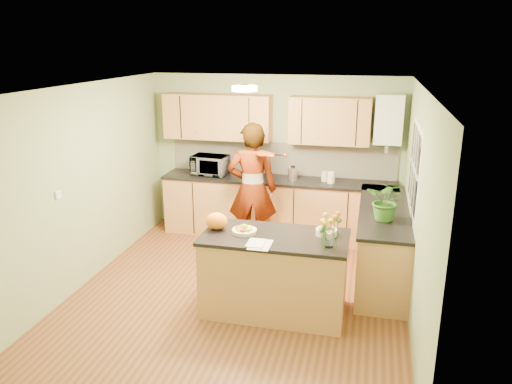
# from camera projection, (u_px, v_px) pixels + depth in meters

# --- Properties ---
(floor) EXTENTS (4.50, 4.50, 0.00)m
(floor) POSITION_uv_depth(u_px,v_px,m) (240.00, 291.00, 6.22)
(floor) COLOR brown
(floor) RESTS_ON ground
(ceiling) EXTENTS (4.00, 4.50, 0.02)m
(ceiling) POSITION_uv_depth(u_px,v_px,m) (238.00, 87.00, 5.49)
(ceiling) COLOR silver
(ceiling) RESTS_ON wall_back
(wall_back) EXTENTS (4.00, 0.02, 2.50)m
(wall_back) POSITION_uv_depth(u_px,v_px,m) (276.00, 155.00, 7.95)
(wall_back) COLOR #94AF7D
(wall_back) RESTS_ON floor
(wall_front) EXTENTS (4.00, 0.02, 2.50)m
(wall_front) POSITION_uv_depth(u_px,v_px,m) (162.00, 282.00, 3.76)
(wall_front) COLOR #94AF7D
(wall_front) RESTS_ON floor
(wall_left) EXTENTS (0.02, 4.50, 2.50)m
(wall_left) POSITION_uv_depth(u_px,v_px,m) (86.00, 185.00, 6.29)
(wall_left) COLOR #94AF7D
(wall_left) RESTS_ON floor
(wall_right) EXTENTS (0.02, 4.50, 2.50)m
(wall_right) POSITION_uv_depth(u_px,v_px,m) (417.00, 208.00, 5.42)
(wall_right) COLOR #94AF7D
(wall_right) RESTS_ON floor
(back_counter) EXTENTS (3.64, 0.62, 0.94)m
(back_counter) POSITION_uv_depth(u_px,v_px,m) (278.00, 207.00, 7.87)
(back_counter) COLOR #C37F4E
(back_counter) RESTS_ON floor
(right_counter) EXTENTS (0.62, 2.24, 0.94)m
(right_counter) POSITION_uv_depth(u_px,v_px,m) (382.00, 242.00, 6.50)
(right_counter) COLOR #C37F4E
(right_counter) RESTS_ON floor
(splashback) EXTENTS (3.60, 0.02, 0.52)m
(splashback) POSITION_uv_depth(u_px,v_px,m) (281.00, 158.00, 7.93)
(splashback) COLOR silver
(splashback) RESTS_ON back_counter
(upper_cabinets) EXTENTS (3.20, 0.34, 0.70)m
(upper_cabinets) POSITION_uv_depth(u_px,v_px,m) (263.00, 118.00, 7.66)
(upper_cabinets) COLOR #C37F4E
(upper_cabinets) RESTS_ON wall_back
(boiler) EXTENTS (0.40, 0.30, 0.86)m
(boiler) POSITION_uv_depth(u_px,v_px,m) (389.00, 119.00, 7.24)
(boiler) COLOR white
(boiler) RESTS_ON wall_back
(window_right) EXTENTS (0.01, 1.30, 1.05)m
(window_right) POSITION_uv_depth(u_px,v_px,m) (415.00, 168.00, 5.89)
(window_right) COLOR white
(window_right) RESTS_ON wall_right
(light_switch) EXTENTS (0.02, 0.09, 0.09)m
(light_switch) POSITION_uv_depth(u_px,v_px,m) (58.00, 195.00, 5.71)
(light_switch) COLOR white
(light_switch) RESTS_ON wall_left
(ceiling_lamp) EXTENTS (0.30, 0.30, 0.07)m
(ceiling_lamp) POSITION_uv_depth(u_px,v_px,m) (245.00, 88.00, 5.78)
(ceiling_lamp) COLOR #FFEABF
(ceiling_lamp) RESTS_ON ceiling
(peninsula_island) EXTENTS (1.62, 0.83, 0.93)m
(peninsula_island) POSITION_uv_depth(u_px,v_px,m) (275.00, 274.00, 5.64)
(peninsula_island) COLOR #C37F4E
(peninsula_island) RESTS_ON floor
(fruit_dish) EXTENTS (0.28, 0.28, 0.10)m
(fruit_dish) POSITION_uv_depth(u_px,v_px,m) (244.00, 230.00, 5.57)
(fruit_dish) COLOR beige
(fruit_dish) RESTS_ON peninsula_island
(orange_bowl) EXTENTS (0.24, 0.24, 0.14)m
(orange_bowl) POSITION_uv_depth(u_px,v_px,m) (326.00, 230.00, 5.51)
(orange_bowl) COLOR beige
(orange_bowl) RESTS_ON peninsula_island
(flower_vase) EXTENTS (0.24, 0.24, 0.44)m
(flower_vase) POSITION_uv_depth(u_px,v_px,m) (329.00, 220.00, 5.12)
(flower_vase) COLOR silver
(flower_vase) RESTS_ON peninsula_island
(orange_bag) EXTENTS (0.28, 0.24, 0.19)m
(orange_bag) POSITION_uv_depth(u_px,v_px,m) (217.00, 221.00, 5.68)
(orange_bag) COLOR orange
(orange_bag) RESTS_ON peninsula_island
(papers) EXTENTS (0.23, 0.31, 0.01)m
(papers) POSITION_uv_depth(u_px,v_px,m) (260.00, 245.00, 5.25)
(papers) COLOR silver
(papers) RESTS_ON peninsula_island
(violinist) EXTENTS (0.77, 0.57, 1.93)m
(violinist) POSITION_uv_depth(u_px,v_px,m) (252.00, 189.00, 7.10)
(violinist) COLOR tan
(violinist) RESTS_ON floor
(violin) EXTENTS (0.62, 0.54, 0.15)m
(violin) POSITION_uv_depth(u_px,v_px,m) (263.00, 154.00, 6.69)
(violin) COLOR #581605
(violin) RESTS_ON violinist
(microwave) EXTENTS (0.59, 0.43, 0.31)m
(microwave) POSITION_uv_depth(u_px,v_px,m) (210.00, 165.00, 7.95)
(microwave) COLOR white
(microwave) RESTS_ON back_counter
(blue_box) EXTENTS (0.33, 0.26, 0.25)m
(blue_box) POSITION_uv_depth(u_px,v_px,m) (253.00, 169.00, 7.81)
(blue_box) COLOR navy
(blue_box) RESTS_ON back_counter
(kettle) EXTENTS (0.14, 0.14, 0.27)m
(kettle) POSITION_uv_depth(u_px,v_px,m) (293.00, 173.00, 7.63)
(kettle) COLOR silver
(kettle) RESTS_ON back_counter
(jar_cream) EXTENTS (0.11, 0.11, 0.16)m
(jar_cream) POSITION_uv_depth(u_px,v_px,m) (325.00, 176.00, 7.58)
(jar_cream) COLOR beige
(jar_cream) RESTS_ON back_counter
(jar_white) EXTENTS (0.12, 0.12, 0.18)m
(jar_white) POSITION_uv_depth(u_px,v_px,m) (331.00, 177.00, 7.48)
(jar_white) COLOR white
(jar_white) RESTS_ON back_counter
(potted_plant) EXTENTS (0.55, 0.51, 0.49)m
(potted_plant) POSITION_uv_depth(u_px,v_px,m) (387.00, 201.00, 5.87)
(potted_plant) COLOR #366B23
(potted_plant) RESTS_ON right_counter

